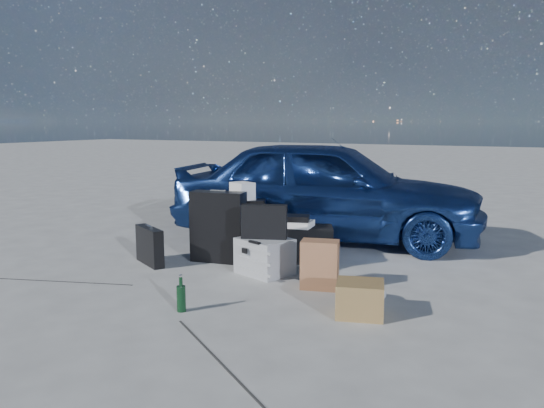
{
  "coord_description": "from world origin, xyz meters",
  "views": [
    {
      "loc": [
        2.53,
        -3.75,
        1.45
      ],
      "look_at": [
        0.2,
        0.85,
        0.65
      ],
      "focal_mm": 35.0,
      "sensor_mm": 36.0,
      "label": 1
    }
  ],
  "objects_px": {
    "suitcase_left": "(218,227)",
    "green_bottle": "(181,294)",
    "suitcase_right": "(242,227)",
    "duffel_bag": "(297,244)",
    "cardboard_box": "(360,299)",
    "car": "(327,189)",
    "briefcase": "(150,246)",
    "pelican_case": "(265,256)"
  },
  "relations": [
    {
      "from": "briefcase",
      "to": "suitcase_left",
      "type": "relative_size",
      "value": 0.67
    },
    {
      "from": "suitcase_right",
      "to": "duffel_bag",
      "type": "bearing_deg",
      "value": -22.75
    },
    {
      "from": "suitcase_left",
      "to": "suitcase_right",
      "type": "height_order",
      "value": "suitcase_left"
    },
    {
      "from": "car",
      "to": "cardboard_box",
      "type": "xyz_separation_m",
      "value": [
        1.18,
        -2.33,
        -0.5
      ]
    },
    {
      "from": "car",
      "to": "suitcase_right",
      "type": "relative_size",
      "value": 6.07
    },
    {
      "from": "briefcase",
      "to": "duffel_bag",
      "type": "relative_size",
      "value": 0.67
    },
    {
      "from": "green_bottle",
      "to": "suitcase_right",
      "type": "bearing_deg",
      "value": 105.34
    },
    {
      "from": "suitcase_right",
      "to": "duffel_bag",
      "type": "xyz_separation_m",
      "value": [
        0.66,
        0.0,
        -0.12
      ]
    },
    {
      "from": "suitcase_left",
      "to": "duffel_bag",
      "type": "xyz_separation_m",
      "value": [
        0.72,
        0.38,
        -0.18
      ]
    },
    {
      "from": "green_bottle",
      "to": "car",
      "type": "bearing_deg",
      "value": 88.37
    },
    {
      "from": "green_bottle",
      "to": "duffel_bag",
      "type": "bearing_deg",
      "value": 84.29
    },
    {
      "from": "briefcase",
      "to": "green_bottle",
      "type": "relative_size",
      "value": 1.78
    },
    {
      "from": "pelican_case",
      "to": "cardboard_box",
      "type": "distance_m",
      "value": 1.35
    },
    {
      "from": "suitcase_left",
      "to": "duffel_bag",
      "type": "relative_size",
      "value": 1.0
    },
    {
      "from": "pelican_case",
      "to": "briefcase",
      "type": "bearing_deg",
      "value": -150.43
    },
    {
      "from": "briefcase",
      "to": "suitcase_right",
      "type": "height_order",
      "value": "suitcase_right"
    },
    {
      "from": "pelican_case",
      "to": "duffel_bag",
      "type": "xyz_separation_m",
      "value": [
        0.08,
        0.56,
        0.01
      ]
    },
    {
      "from": "car",
      "to": "suitcase_right",
      "type": "bearing_deg",
      "value": 141.54
    },
    {
      "from": "suitcase_left",
      "to": "duffel_bag",
      "type": "height_order",
      "value": "suitcase_left"
    },
    {
      "from": "duffel_bag",
      "to": "cardboard_box",
      "type": "bearing_deg",
      "value": -73.75
    },
    {
      "from": "briefcase",
      "to": "duffel_bag",
      "type": "distance_m",
      "value": 1.52
    },
    {
      "from": "pelican_case",
      "to": "green_bottle",
      "type": "height_order",
      "value": "pelican_case"
    },
    {
      "from": "suitcase_right",
      "to": "green_bottle",
      "type": "relative_size",
      "value": 2.21
    },
    {
      "from": "pelican_case",
      "to": "cardboard_box",
      "type": "relative_size",
      "value": 1.36
    },
    {
      "from": "duffel_bag",
      "to": "suitcase_left",
      "type": "bearing_deg",
      "value": -177.04
    },
    {
      "from": "car",
      "to": "pelican_case",
      "type": "xyz_separation_m",
      "value": [
        0.01,
        -1.66,
        -0.46
      ]
    },
    {
      "from": "car",
      "to": "cardboard_box",
      "type": "distance_m",
      "value": 2.66
    },
    {
      "from": "pelican_case",
      "to": "duffel_bag",
      "type": "distance_m",
      "value": 0.57
    },
    {
      "from": "suitcase_right",
      "to": "briefcase",
      "type": "bearing_deg",
      "value": -151.91
    },
    {
      "from": "briefcase",
      "to": "green_bottle",
      "type": "distance_m",
      "value": 1.49
    },
    {
      "from": "cardboard_box",
      "to": "suitcase_left",
      "type": "bearing_deg",
      "value": 154.65
    },
    {
      "from": "pelican_case",
      "to": "suitcase_left",
      "type": "relative_size",
      "value": 0.64
    },
    {
      "from": "duffel_bag",
      "to": "suitcase_right",
      "type": "bearing_deg",
      "value": 155.55
    },
    {
      "from": "briefcase",
      "to": "suitcase_left",
      "type": "height_order",
      "value": "suitcase_left"
    },
    {
      "from": "suitcase_left",
      "to": "cardboard_box",
      "type": "distance_m",
      "value": 2.01
    },
    {
      "from": "car",
      "to": "briefcase",
      "type": "distance_m",
      "value": 2.28
    },
    {
      "from": "pelican_case",
      "to": "suitcase_right",
      "type": "relative_size",
      "value": 0.78
    },
    {
      "from": "cardboard_box",
      "to": "duffel_bag",
      "type": "bearing_deg",
      "value": 131.13
    },
    {
      "from": "pelican_case",
      "to": "car",
      "type": "bearing_deg",
      "value": 109.24
    },
    {
      "from": "suitcase_left",
      "to": "green_bottle",
      "type": "height_order",
      "value": "suitcase_left"
    },
    {
      "from": "suitcase_right",
      "to": "car",
      "type": "bearing_deg",
      "value": 39.56
    },
    {
      "from": "car",
      "to": "pelican_case",
      "type": "height_order",
      "value": "car"
    }
  ]
}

